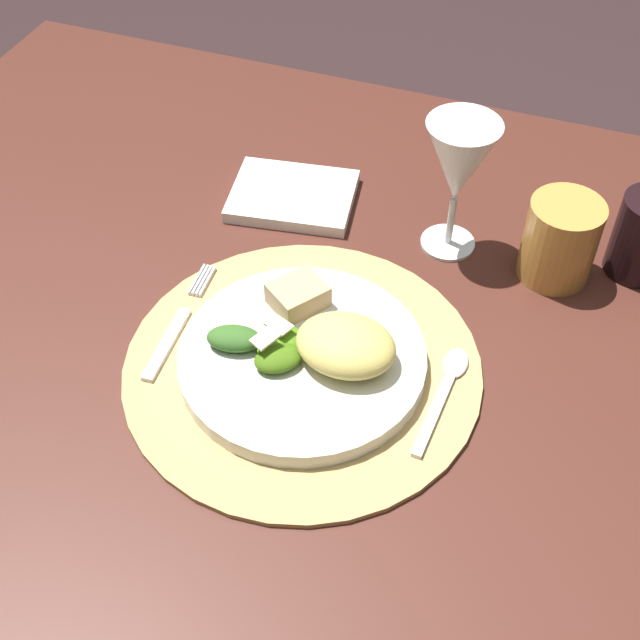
% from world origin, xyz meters
% --- Properties ---
extents(ground_plane, '(6.00, 6.00, 0.00)m').
position_xyz_m(ground_plane, '(0.00, 0.00, 0.00)').
color(ground_plane, '#2D1E1F').
extents(dining_table, '(1.13, 0.86, 0.74)m').
position_xyz_m(dining_table, '(0.00, 0.00, 0.59)').
color(dining_table, '#472119').
rests_on(dining_table, ground).
extents(placemat, '(0.35, 0.35, 0.01)m').
position_xyz_m(placemat, '(0.06, -0.09, 0.75)').
color(placemat, tan).
rests_on(placemat, dining_table).
extents(dinner_plate, '(0.24, 0.24, 0.02)m').
position_xyz_m(dinner_plate, '(0.06, -0.09, 0.76)').
color(dinner_plate, silver).
rests_on(dinner_plate, placemat).
extents(pasta_serving, '(0.10, 0.08, 0.04)m').
position_xyz_m(pasta_serving, '(0.10, -0.08, 0.79)').
color(pasta_serving, '#D9C261').
rests_on(pasta_serving, dinner_plate).
extents(salad_greens, '(0.11, 0.08, 0.03)m').
position_xyz_m(salad_greens, '(0.02, -0.10, 0.78)').
color(salad_greens, '#477917').
rests_on(salad_greens, dinner_plate).
extents(bread_piece, '(0.07, 0.07, 0.02)m').
position_xyz_m(bread_piece, '(0.03, -0.03, 0.78)').
color(bread_piece, tan).
rests_on(bread_piece, dinner_plate).
extents(fork, '(0.02, 0.17, 0.00)m').
position_xyz_m(fork, '(-0.08, -0.08, 0.75)').
color(fork, silver).
rests_on(fork, placemat).
extents(spoon, '(0.02, 0.14, 0.01)m').
position_xyz_m(spoon, '(0.20, -0.06, 0.75)').
color(spoon, silver).
rests_on(spoon, placemat).
extents(napkin, '(0.16, 0.13, 0.01)m').
position_xyz_m(napkin, '(-0.05, 0.15, 0.75)').
color(napkin, white).
rests_on(napkin, dining_table).
extents(wine_glass, '(0.08, 0.08, 0.16)m').
position_xyz_m(wine_glass, '(0.15, 0.14, 0.85)').
color(wine_glass, silver).
rests_on(wine_glass, dining_table).
extents(amber_tumbler, '(0.08, 0.08, 0.09)m').
position_xyz_m(amber_tumbler, '(0.26, 0.14, 0.79)').
color(amber_tumbler, '#C48A3F').
rests_on(amber_tumbler, dining_table).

